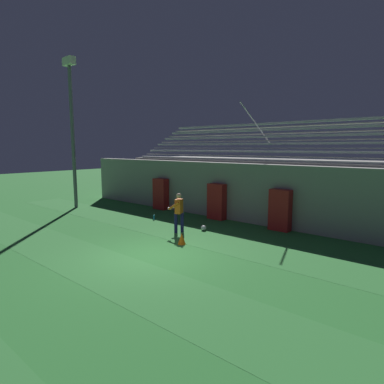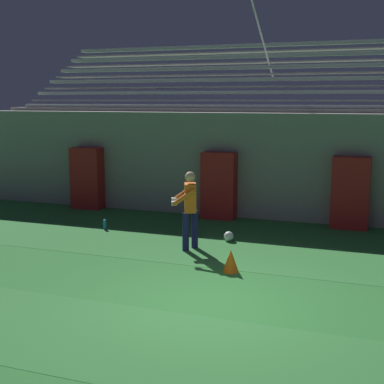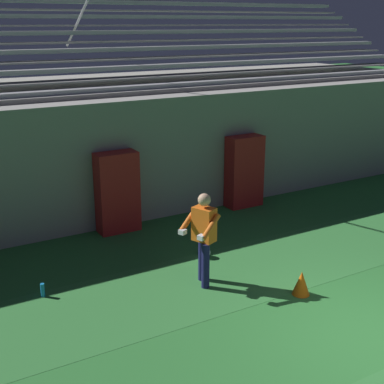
# 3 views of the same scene
# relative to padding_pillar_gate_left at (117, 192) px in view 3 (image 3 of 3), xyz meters

# --- Properties ---
(turf_stripe_far) EXTENTS (28.00, 2.22, 0.01)m
(turf_stripe_far) POSITION_rel_padding_pillar_gate_left_xyz_m (1.69, -3.07, -0.89)
(turf_stripe_far) COLOR #337A38
(turf_stripe_far) RESTS_ON ground
(back_wall) EXTENTS (24.00, 0.60, 2.80)m
(back_wall) POSITION_rel_padding_pillar_gate_left_xyz_m (1.69, 0.55, 0.51)
(back_wall) COLOR #999691
(back_wall) RESTS_ON ground
(padding_pillar_gate_left) EXTENTS (0.91, 0.44, 1.78)m
(padding_pillar_gate_left) POSITION_rel_padding_pillar_gate_left_xyz_m (0.00, 0.00, 0.00)
(padding_pillar_gate_left) COLOR #B21E1E
(padding_pillar_gate_left) RESTS_ON ground
(padding_pillar_gate_right) EXTENTS (0.91, 0.44, 1.78)m
(padding_pillar_gate_right) POSITION_rel_padding_pillar_gate_left_xyz_m (3.37, 0.00, 0.00)
(padding_pillar_gate_right) COLOR #B21E1E
(padding_pillar_gate_right) RESTS_ON ground
(bleacher_stand) EXTENTS (18.00, 4.75, 5.83)m
(bleacher_stand) POSITION_rel_padding_pillar_gate_left_xyz_m (1.69, 3.24, 0.62)
(bleacher_stand) COLOR #999691
(bleacher_stand) RESTS_ON ground
(goalkeeper) EXTENTS (0.66, 0.71, 1.67)m
(goalkeeper) POSITION_rel_padding_pillar_gate_left_xyz_m (0.29, -3.10, 0.07)
(goalkeeper) COLOR #19194C
(goalkeeper) RESTS_ON ground
(soccer_ball) EXTENTS (0.22, 0.22, 0.22)m
(soccer_ball) POSITION_rel_padding_pillar_gate_left_xyz_m (0.90, -2.17, -0.78)
(soccer_ball) COLOR white
(soccer_ball) RESTS_ON ground
(traffic_cone) EXTENTS (0.30, 0.30, 0.42)m
(traffic_cone) POSITION_rel_padding_pillar_gate_left_xyz_m (1.53, -4.26, -0.68)
(traffic_cone) COLOR orange
(traffic_cone) RESTS_ON ground
(water_bottle) EXTENTS (0.07, 0.07, 0.24)m
(water_bottle) POSITION_rel_padding_pillar_gate_left_xyz_m (-2.28, -2.14, -0.77)
(water_bottle) COLOR #1E8CD8
(water_bottle) RESTS_ON ground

